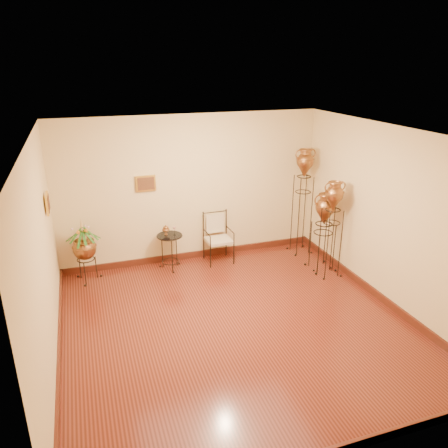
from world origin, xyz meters
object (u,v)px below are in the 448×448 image
object	(u,v)px
planter_urn	(84,246)
amphora_mid	(331,229)
armchair	(219,238)
side_table	(170,251)
amphora_tall	(302,201)

from	to	relation	value
planter_urn	amphora_mid	bearing A→B (deg)	-15.46
amphora_mid	armchair	world-z (taller)	amphora_mid
amphora_mid	side_table	world-z (taller)	amphora_mid
amphora_tall	amphora_mid	xyz separation A→B (m)	(0.01, -1.08, -0.20)
armchair	planter_urn	bearing A→B (deg)	178.89
amphora_mid	side_table	xyz separation A→B (m)	(-2.67, 1.16, -0.54)
armchair	side_table	world-z (taller)	armchair
amphora_mid	armchair	distance (m)	2.12
side_table	amphora_mid	bearing A→B (deg)	-23.39
amphora_tall	side_table	distance (m)	2.77
amphora_mid	planter_urn	size ratio (longest dim) A/B	1.49
amphora_tall	planter_urn	world-z (taller)	amphora_tall
planter_urn	side_table	bearing A→B (deg)	0.03
amphora_mid	armchair	bearing A→B (deg)	146.19
amphora_tall	armchair	bearing A→B (deg)	177.42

